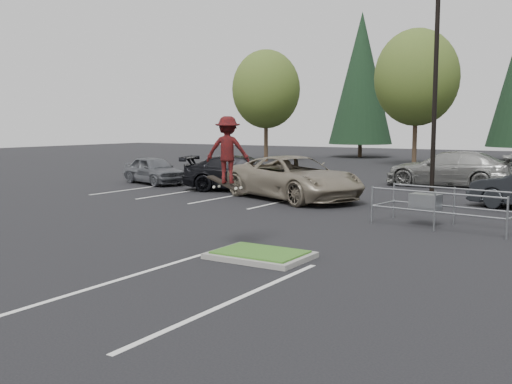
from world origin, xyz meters
The scene contains 13 objects.
ground centered at (0.00, 0.00, 0.00)m, with size 120.00×120.00×0.00m, color black.
grass_median centered at (0.00, 0.00, 0.08)m, with size 2.20×1.60×0.16m.
stall_lines centered at (-1.35, 6.02, 0.00)m, with size 22.62×17.60×0.01m.
light_pole centered at (0.50, 12.00, 4.56)m, with size 0.70×0.60×10.12m.
decid_a centered at (-18.01, 30.03, 5.58)m, with size 5.44×5.44×8.91m.
decid_b centered at (-6.01, 30.53, 6.04)m, with size 5.89×5.89×9.64m.
conif_a centered at (-14.00, 40.00, 7.10)m, with size 5.72×5.72×13.00m.
cart_corral centered at (2.04, 6.34, 0.73)m, with size 4.25×2.04×1.16m.
skateboarder centered at (-1.20, 0.42, 2.42)m, with size 1.20×0.98×1.87m.
car_l_tan centered at (-4.50, 9.82, 0.88)m, with size 2.91×6.31×1.75m, color gray.
car_l_black centered at (-8.00, 11.26, 0.80)m, with size 2.24×5.52×1.60m, color black.
car_l_grey centered at (-13.50, 11.50, 0.70)m, with size 1.65×4.11×1.40m, color #575A60.
car_far_silver centered at (-0.39, 18.00, 0.87)m, with size 2.44×6.00×1.74m, color gray.
Camera 1 is at (7.06, -11.43, 3.07)m, focal length 42.00 mm.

